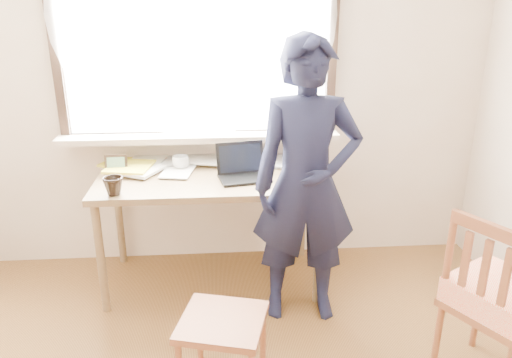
{
  "coord_description": "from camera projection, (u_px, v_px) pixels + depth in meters",
  "views": [
    {
      "loc": [
        -0.07,
        -1.32,
        1.83
      ],
      "look_at": [
        0.1,
        0.95,
        0.98
      ],
      "focal_mm": 35.0,
      "sensor_mm": 36.0,
      "label": 1
    }
  ],
  "objects": [
    {
      "name": "side_chair",
      "position": [
        498.0,
        298.0,
        2.36
      ],
      "size": [
        0.56,
        0.56,
        0.91
      ],
      "color": "brown",
      "rests_on": "ground"
    },
    {
      "name": "room_shell",
      "position": [
        234.0,
        61.0,
        1.5
      ],
      "size": [
        3.52,
        4.02,
        2.61
      ],
      "color": "beige",
      "rests_on": "ground"
    },
    {
      "name": "work_chair",
      "position": [
        223.0,
        330.0,
        2.36
      ],
      "size": [
        0.47,
        0.46,
        0.4
      ],
      "color": "brown",
      "rests_on": "ground"
    },
    {
      "name": "laptop",
      "position": [
        243.0,
        170.0,
        3.09
      ],
      "size": [
        0.34,
        0.3,
        0.21
      ],
      "color": "black",
      "rests_on": "desk"
    },
    {
      "name": "book_b",
      "position": [
        259.0,
        161.0,
        3.38
      ],
      "size": [
        0.24,
        0.3,
        0.02
      ],
      "primitive_type": "imported",
      "rotation": [
        0.0,
        0.0,
        -0.19
      ],
      "color": "white",
      "rests_on": "desk"
    },
    {
      "name": "mug_dark",
      "position": [
        114.0,
        186.0,
        2.82
      ],
      "size": [
        0.15,
        0.15,
        0.11
      ],
      "primitive_type": "imported",
      "rotation": [
        0.0,
        0.0,
        -0.4
      ],
      "color": "black",
      "rests_on": "desk"
    },
    {
      "name": "mug_white",
      "position": [
        181.0,
        162.0,
        3.25
      ],
      "size": [
        0.15,
        0.15,
        0.09
      ],
      "primitive_type": "imported",
      "rotation": [
        0.0,
        0.0,
        0.63
      ],
      "color": "white",
      "rests_on": "desk"
    },
    {
      "name": "mouse",
      "position": [
        289.0,
        177.0,
        3.07
      ],
      "size": [
        0.09,
        0.06,
        0.04
      ],
      "primitive_type": "ellipsoid",
      "color": "black",
      "rests_on": "desk"
    },
    {
      "name": "picture_frame",
      "position": [
        116.0,
        165.0,
        3.16
      ],
      "size": [
        0.14,
        0.02,
        0.11
      ],
      "color": "black",
      "rests_on": "desk"
    },
    {
      "name": "desk_clutter",
      "position": [
        173.0,
        164.0,
        3.27
      ],
      "size": [
        0.88,
        0.51,
        0.04
      ],
      "color": "gold",
      "rests_on": "desk"
    },
    {
      "name": "desk",
      "position": [
        210.0,
        187.0,
        3.16
      ],
      "size": [
        1.4,
        0.7,
        0.75
      ],
      "color": "brown",
      "rests_on": "ground"
    },
    {
      "name": "person",
      "position": [
        306.0,
        185.0,
        2.79
      ],
      "size": [
        0.62,
        0.42,
        1.65
      ],
      "primitive_type": "imported",
      "rotation": [
        0.0,
        0.0,
        -0.04
      ],
      "color": "black",
      "rests_on": "ground"
    },
    {
      "name": "book_a",
      "position": [
        153.0,
        163.0,
        3.32
      ],
      "size": [
        0.25,
        0.29,
        0.02
      ],
      "primitive_type": "imported",
      "rotation": [
        0.0,
        0.0,
        0.31
      ],
      "color": "white",
      "rests_on": "desk"
    }
  ]
}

